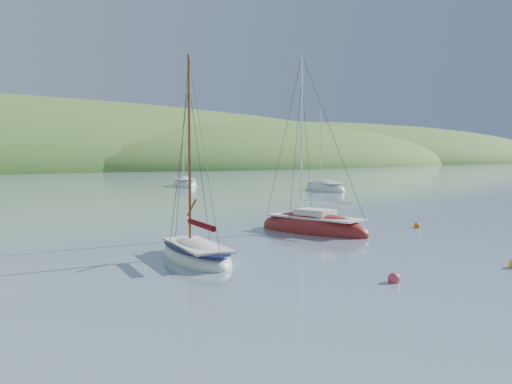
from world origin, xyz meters
TOP-DOWN VIEW (x-y plane):
  - ground at (0.00, 0.00)m, footprint 700.00×700.00m
  - daysailer_white at (-4.41, 7.47)m, footprint 3.33×6.31m
  - sloop_red at (5.18, 10.84)m, footprint 3.76×7.63m
  - distant_sloop_b at (21.85, 55.68)m, footprint 6.02×9.09m
  - distant_sloop_d at (30.61, 37.15)m, footprint 5.04×8.85m
  - mooring_buoys at (4.44, 1.50)m, footprint 12.93×10.33m

SIDE VIEW (x-z plane):
  - ground at x=0.00m, z-range 0.00..0.00m
  - mooring_buoys at x=4.44m, z-range -0.11..0.35m
  - distant_sloop_d at x=30.61m, z-range -5.78..6.17m
  - distant_sloop_b at x=21.85m, z-range -5.92..6.33m
  - sloop_red at x=5.18m, z-range -5.19..5.61m
  - daysailer_white at x=-4.41m, z-range -4.39..4.82m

